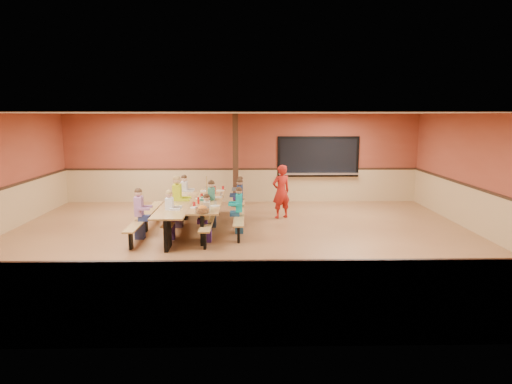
{
  "coord_description": "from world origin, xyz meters",
  "views": [
    {
      "loc": [
        0.19,
        -10.48,
        2.97
      ],
      "look_at": [
        0.39,
        0.19,
        1.15
      ],
      "focal_mm": 32.0,
      "sensor_mm": 36.0,
      "label": 1
    }
  ],
  "objects": [
    {
      "name": "room_envelope",
      "position": [
        0.0,
        0.0,
        0.69
      ],
      "size": [
        12.04,
        10.04,
        3.02
      ],
      "color": "brown",
      "rests_on": "ground"
    },
    {
      "name": "seated_child_white_left",
      "position": [
        -1.68,
        0.2,
        0.59
      ],
      "size": [
        0.36,
        0.29,
        1.19
      ],
      "primitive_type": null,
      "color": "white",
      "rests_on": "ground"
    },
    {
      "name": "seated_child_char_right",
      "position": [
        -0.03,
        2.99,
        0.56
      ],
      "size": [
        0.33,
        0.27,
        1.13
      ],
      "primitive_type": null,
      "color": "#545A5E",
      "rests_on": "ground"
    },
    {
      "name": "seated_child_navy_right",
      "position": [
        -0.03,
        1.97,
        0.6
      ],
      "size": [
        0.37,
        0.3,
        1.2
      ],
      "primitive_type": null,
      "color": "navy",
      "rests_on": "ground"
    },
    {
      "name": "seated_child_purple_sec",
      "position": [
        -2.42,
        0.27,
        0.61
      ],
      "size": [
        0.37,
        0.31,
        1.22
      ],
      "primitive_type": null,
      "color": "#9E689B",
      "rests_on": "ground"
    },
    {
      "name": "kitchen_pass_through",
      "position": [
        2.6,
        4.96,
        1.49
      ],
      "size": [
        2.78,
        0.28,
        1.38
      ],
      "color": "black",
      "rests_on": "ground"
    },
    {
      "name": "condiment_ketchup",
      "position": [
        -1.06,
        0.85,
        0.82
      ],
      "size": [
        0.06,
        0.06,
        0.17
      ],
      "primitive_type": "cylinder",
      "color": "#B2140F",
      "rests_on": "cafeteria_table_main"
    },
    {
      "name": "table_paddle",
      "position": [
        -0.93,
        1.85,
        0.88
      ],
      "size": [
        0.16,
        0.16,
        0.56
      ],
      "color": "black",
      "rests_on": "cafeteria_table_main"
    },
    {
      "name": "standing_woman",
      "position": [
        1.16,
        2.45,
        0.77
      ],
      "size": [
        0.67,
        0.58,
        1.55
      ],
      "primitive_type": "imported",
      "rotation": [
        0.0,
        0.0,
        3.59
      ],
      "color": "#AA1B13",
      "rests_on": "ground"
    },
    {
      "name": "napkin_dispenser",
      "position": [
        -0.84,
        1.19,
        0.8
      ],
      "size": [
        0.1,
        0.14,
        0.13
      ],
      "primitive_type": "cube",
      "color": "black",
      "rests_on": "cafeteria_table_main"
    },
    {
      "name": "punch_pitcher",
      "position": [
        -0.8,
        2.31,
        0.85
      ],
      "size": [
        0.16,
        0.16,
        0.22
      ],
      "primitive_type": "cylinder",
      "color": "#B31817",
      "rests_on": "cafeteria_table_main"
    },
    {
      "name": "seated_adult_yellow",
      "position": [
        -1.68,
        1.42,
        0.68
      ],
      "size": [
        0.44,
        0.36,
        1.36
      ],
      "primitive_type": null,
      "color": "#BFD417",
      "rests_on": "ground"
    },
    {
      "name": "ground",
      "position": [
        0.0,
        0.0,
        0.0
      ],
      "size": [
        12.0,
        12.0,
        0.0
      ],
      "primitive_type": "plane",
      "color": "brown",
      "rests_on": "ground"
    },
    {
      "name": "chip_bowl",
      "position": [
        -0.85,
        -0.21,
        0.81
      ],
      "size": [
        0.32,
        0.32,
        0.15
      ],
      "primitive_type": null,
      "color": "orange",
      "rests_on": "cafeteria_table_main"
    },
    {
      "name": "cafeteria_table_main",
      "position": [
        -0.85,
        1.44,
        0.53
      ],
      "size": [
        1.91,
        3.7,
        0.74
      ],
      "color": "#AC8344",
      "rests_on": "ground"
    },
    {
      "name": "cafeteria_table_second",
      "position": [
        -1.59,
        0.94,
        0.53
      ],
      "size": [
        1.91,
        3.7,
        0.74
      ],
      "color": "#AC8344",
      "rests_on": "ground"
    },
    {
      "name": "seated_child_grey_left",
      "position": [
        -1.68,
        2.79,
        0.6
      ],
      "size": [
        0.37,
        0.3,
        1.21
      ],
      "primitive_type": null,
      "color": "silver",
      "rests_on": "ground"
    },
    {
      "name": "structural_post",
      "position": [
        -0.2,
        4.4,
        1.5
      ],
      "size": [
        0.18,
        0.18,
        3.0
      ],
      "primitive_type": "cube",
      "color": "#331D11",
      "rests_on": "ground"
    },
    {
      "name": "seated_child_tan_sec",
      "position": [
        -0.77,
        -0.04,
        0.57
      ],
      "size": [
        0.33,
        0.27,
        1.13
      ],
      "primitive_type": null,
      "color": "beige",
      "rests_on": "ground"
    },
    {
      "name": "seated_child_green_sec",
      "position": [
        -0.77,
        1.41,
        0.62
      ],
      "size": [
        0.38,
        0.31,
        1.24
      ],
      "primitive_type": null,
      "color": "#357E65",
      "rests_on": "ground"
    },
    {
      "name": "place_settings",
      "position": [
        -0.85,
        1.44,
        0.8
      ],
      "size": [
        0.65,
        3.3,
        0.11
      ],
      "primitive_type": null,
      "color": "beige",
      "rests_on": "cafeteria_table_main"
    },
    {
      "name": "seated_child_teal_right",
      "position": [
        -0.03,
        0.75,
        0.58
      ],
      "size": [
        0.35,
        0.28,
        1.16
      ],
      "primitive_type": null,
      "color": "#0EABA8",
      "rests_on": "ground"
    },
    {
      "name": "condiment_mustard",
      "position": [
        -0.86,
        1.56,
        0.82
      ],
      "size": [
        0.06,
        0.06,
        0.17
      ],
      "primitive_type": "cylinder",
      "color": "yellow",
      "rests_on": "cafeteria_table_main"
    }
  ]
}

